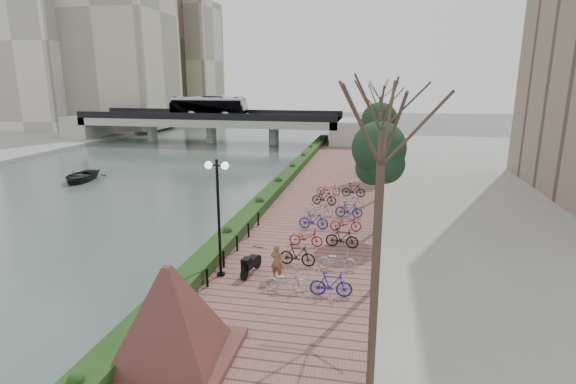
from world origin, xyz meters
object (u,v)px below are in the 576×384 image
(lamppost, at_px, (218,194))
(motorcycle, at_px, (251,263))
(granite_monument, at_px, (170,314))
(pedestrian, at_px, (277,261))
(boat, at_px, (80,176))

(lamppost, bearing_deg, motorcycle, 17.38)
(granite_monument, height_order, pedestrian, granite_monument)
(pedestrian, relative_size, boat, 0.34)
(granite_monument, relative_size, motorcycle, 3.52)
(motorcycle, relative_size, pedestrian, 1.07)
(lamppost, bearing_deg, pedestrian, 3.76)
(pedestrian, xyz_separation_m, boat, (-21.37, 16.92, -0.77))
(lamppost, bearing_deg, granite_monument, -84.28)
(lamppost, relative_size, motorcycle, 3.09)
(granite_monument, xyz_separation_m, pedestrian, (1.83, 6.14, -0.76))
(motorcycle, bearing_deg, boat, 149.96)
(granite_monument, height_order, motorcycle, granite_monument)
(granite_monument, bearing_deg, motorcycle, 84.21)
(lamppost, height_order, motorcycle, lamppost)
(pedestrian, bearing_deg, granite_monument, 84.15)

